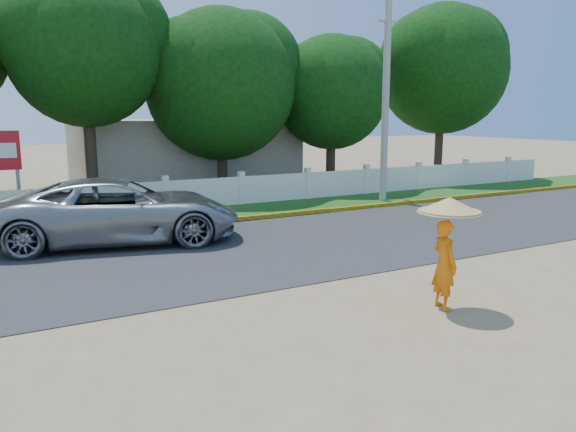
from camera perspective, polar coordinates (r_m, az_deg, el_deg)
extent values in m
plane|color=#9E8460|center=(10.98, 5.10, -8.36)|extent=(120.00, 120.00, 0.00)
cube|color=#38383A|center=(14.76, -4.70, -3.38)|extent=(60.00, 7.00, 0.02)
cube|color=#2D601E|center=(19.57, -11.02, -0.10)|extent=(60.00, 3.50, 0.03)
cube|color=yellow|center=(17.97, -9.35, -0.76)|extent=(40.00, 0.18, 0.16)
cube|color=silver|center=(20.85, -12.31, 1.99)|extent=(40.00, 0.10, 1.10)
cube|color=#B7AD99|center=(28.09, -10.52, 6.33)|extent=(10.00, 6.00, 3.20)
cylinder|color=#979794|center=(22.81, 9.88, 11.19)|extent=(0.28, 0.28, 7.78)
imported|color=gray|center=(16.02, -16.71, 0.53)|extent=(6.94, 4.30, 1.79)
imported|color=orange|center=(10.56, 15.60, -4.79)|extent=(0.49, 0.66, 1.65)
cylinder|color=gray|center=(10.45, 15.96, -1.38)|extent=(0.02, 0.02, 1.07)
cone|color=tan|center=(10.37, 16.09, 1.10)|extent=(1.13, 1.13, 0.27)
cylinder|color=gray|center=(21.08, -25.66, 2.52)|extent=(0.12, 0.12, 2.00)
cylinder|color=#473828|center=(22.94, -19.41, 6.34)|extent=(0.44, 0.44, 4.25)
sphere|color=#124910|center=(23.01, -19.98, 15.50)|extent=(5.65, 5.65, 5.65)
cylinder|color=#473828|center=(26.79, 4.35, 6.08)|extent=(0.44, 0.44, 3.01)
sphere|color=#124910|center=(26.73, 4.44, 12.41)|extent=(5.28, 5.28, 5.28)
cylinder|color=#473828|center=(31.97, 15.08, 7.28)|extent=(0.44, 0.44, 3.93)
sphere|color=#124910|center=(32.01, 15.41, 14.17)|extent=(6.85, 6.85, 6.85)
cylinder|color=#473828|center=(24.73, -6.71, 5.59)|extent=(0.44, 0.44, 2.94)
sphere|color=#124910|center=(24.67, -6.87, 13.09)|extent=(6.40, 6.40, 6.40)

